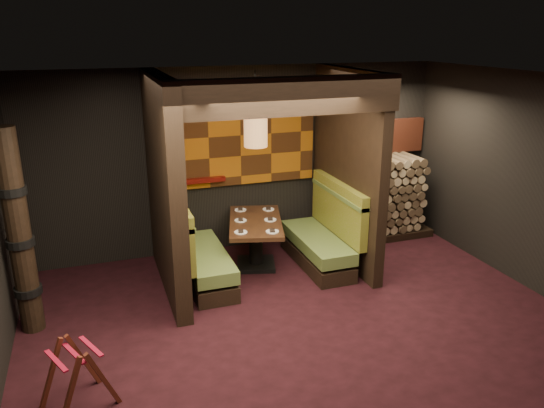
{
  "coord_description": "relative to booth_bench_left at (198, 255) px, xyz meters",
  "views": [
    {
      "loc": [
        -2.2,
        -5.0,
        3.37
      ],
      "look_at": [
        0.0,
        1.3,
        1.15
      ],
      "focal_mm": 35.0,
      "sensor_mm": 36.0,
      "label": 1
    }
  ],
  "objects": [
    {
      "name": "floor",
      "position": [
        0.96,
        -1.65,
        -0.41
      ],
      "size": [
        6.5,
        5.5,
        0.02
      ],
      "primitive_type": "cube",
      "color": "black",
      "rests_on": "ground"
    },
    {
      "name": "ceiling",
      "position": [
        0.96,
        -1.65,
        2.46
      ],
      "size": [
        6.5,
        5.5,
        0.02
      ],
      "primitive_type": "cube",
      "color": "black",
      "rests_on": "ground"
    },
    {
      "name": "wall_back",
      "position": [
        0.96,
        1.11,
        1.02
      ],
      "size": [
        6.5,
        0.02,
        2.85
      ],
      "primitive_type": "cube",
      "color": "black",
      "rests_on": "ground"
    },
    {
      "name": "wall_front",
      "position": [
        0.96,
        -4.41,
        1.02
      ],
      "size": [
        6.5,
        0.02,
        2.85
      ],
      "primitive_type": "cube",
      "color": "black",
      "rests_on": "ground"
    },
    {
      "name": "partition_left",
      "position": [
        -0.39,
        -0.0,
        1.02
      ],
      "size": [
        0.2,
        2.2,
        2.85
      ],
      "primitive_type": "cube",
      "color": "black",
      "rests_on": "floor"
    },
    {
      "name": "partition_right",
      "position": [
        2.26,
        0.05,
        1.02
      ],
      "size": [
        0.15,
        2.1,
        2.85
      ],
      "primitive_type": "cube",
      "color": "black",
      "rests_on": "floor"
    },
    {
      "name": "header_beam",
      "position": [
        0.94,
        -0.95,
        2.23
      ],
      "size": [
        2.85,
        0.18,
        0.44
      ],
      "primitive_type": "cube",
      "color": "black",
      "rests_on": "partition_left"
    },
    {
      "name": "tapa_back_panel",
      "position": [
        0.94,
        1.06,
        1.42
      ],
      "size": [
        2.4,
        0.06,
        1.55
      ],
      "primitive_type": "cube",
      "color": "#9E550E",
      "rests_on": "wall_back"
    },
    {
      "name": "tapa_side_panel",
      "position": [
        -0.27,
        0.17,
        1.45
      ],
      "size": [
        0.04,
        1.85,
        1.45
      ],
      "primitive_type": "cube",
      "color": "#9E550E",
      "rests_on": "partition_left"
    },
    {
      "name": "lacquer_shelf",
      "position": [
        0.36,
        1.0,
        0.78
      ],
      "size": [
        0.6,
        0.12,
        0.07
      ],
      "primitive_type": "cube",
      "color": "#570E09",
      "rests_on": "wall_back"
    },
    {
      "name": "booth_bench_left",
      "position": [
        0.0,
        0.0,
        0.0
      ],
      "size": [
        0.68,
        1.6,
        1.14
      ],
      "color": "black",
      "rests_on": "floor"
    },
    {
      "name": "booth_bench_right",
      "position": [
        1.89,
        0.0,
        0.0
      ],
      "size": [
        0.68,
        1.6,
        1.14
      ],
      "color": "black",
      "rests_on": "floor"
    },
    {
      "name": "dining_table",
      "position": [
        0.91,
        0.23,
        0.09
      ],
      "size": [
        1.08,
        1.52,
        0.72
      ],
      "color": "black",
      "rests_on": "floor"
    },
    {
      "name": "place_settings",
      "position": [
        0.91,
        0.23,
        0.33
      ],
      "size": [
        0.85,
        1.2,
        0.03
      ],
      "color": "white",
      "rests_on": "dining_table"
    },
    {
      "name": "pendant_lamp",
      "position": [
        0.91,
        0.18,
        1.65
      ],
      "size": [
        0.32,
        0.32,
        1.03
      ],
      "color": "#9D6B3D",
      "rests_on": "ceiling"
    },
    {
      "name": "luggage_rack",
      "position": [
        -1.58,
        -2.16,
        -0.05
      ],
      "size": [
        0.77,
        0.67,
        0.7
      ],
      "color": "#4E1E12",
      "rests_on": "floor"
    },
    {
      "name": "totem_column",
      "position": [
        -2.09,
        -0.55,
        0.79
      ],
      "size": [
        0.31,
        0.31,
        2.4
      ],
      "color": "black",
      "rests_on": "floor"
    },
    {
      "name": "firewood_stack",
      "position": [
        3.25,
        0.7,
        0.28
      ],
      "size": [
        1.73,
        0.7,
        1.36
      ],
      "color": "black",
      "rests_on": "floor"
    },
    {
      "name": "mosaic_header",
      "position": [
        3.25,
        1.03,
        1.24
      ],
      "size": [
        1.83,
        0.1,
        0.56
      ],
      "primitive_type": "cube",
      "color": "maroon",
      "rests_on": "wall_back"
    },
    {
      "name": "bay_front_post",
      "position": [
        2.35,
        0.31,
        1.02
      ],
      "size": [
        0.08,
        0.08,
        2.85
      ],
      "primitive_type": "cube",
      "color": "black",
      "rests_on": "floor"
    }
  ]
}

